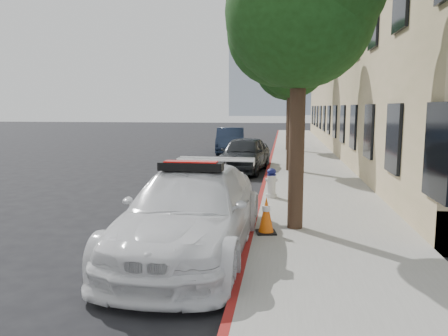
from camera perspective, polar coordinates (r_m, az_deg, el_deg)
ground at (r=11.13m, az=-6.19°, el=-5.14°), size 120.00×120.00×0.00m
sidewalk at (r=20.68m, az=10.41°, el=1.06°), size 3.20×50.00×0.15m
curb_strip at (r=20.66m, az=6.14°, el=1.14°), size 0.12×50.00×0.15m
building at (r=26.45m, az=22.72°, el=12.75°), size 8.00×36.00×10.00m
tower_left at (r=133.54m, az=5.13°, el=19.82°), size 18.00×14.00×60.00m
tower_right at (r=146.95m, az=10.64°, el=15.46°), size 14.00×14.00×44.00m
tree_near at (r=8.68m, az=10.08°, el=19.53°), size 2.92×2.82×5.62m
tree_mid at (r=16.58m, az=9.01°, el=13.56°), size 2.77×2.64×5.43m
tree_far at (r=24.57m, az=8.66°, el=12.25°), size 3.10×3.00×5.81m
police_car at (r=7.56m, az=-4.28°, el=-5.71°), size 2.17×5.08×1.61m
parked_car_mid at (r=17.10m, az=2.65°, el=1.82°), size 2.10×4.19×1.37m
parked_car_far at (r=24.02m, az=0.82°, el=3.62°), size 1.92×4.35×1.39m
fire_hydrant at (r=11.58m, az=6.22°, el=-1.98°), size 0.32×0.30×0.77m
traffic_cone at (r=8.30m, az=5.53°, el=-6.15°), size 0.43×0.43×0.70m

